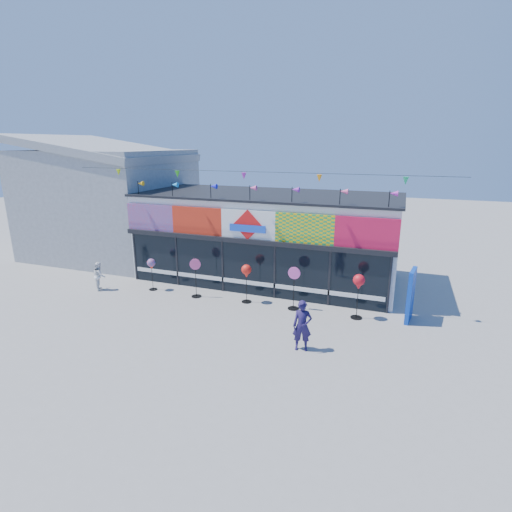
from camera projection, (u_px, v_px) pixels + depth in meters
The scene contains 11 objects.
ground at pixel (214, 326), 14.39m from camera, with size 80.00×80.00×0.00m, color gray.
kite_shop at pixel (267, 236), 19.20m from camera, with size 16.00×5.70×5.31m.
neighbour_building at pixel (110, 200), 23.16m from camera, with size 8.18×7.20×6.87m.
blue_sign at pixel (411, 295), 14.63m from camera, with size 0.30×1.00×1.98m.
spinner_0 at pixel (151, 265), 17.70m from camera, with size 0.37×0.37×1.45m.
spinner_1 at pixel (196, 277), 16.94m from camera, with size 0.47×0.43×1.70m.
spinner_2 at pixel (246, 272), 16.26m from camera, with size 0.41×0.41×1.63m.
spinner_3 at pixel (294, 287), 15.67m from camera, with size 0.49×0.44×1.75m.
spinner_4 at pixel (359, 283), 14.72m from camera, with size 0.44×0.44×1.74m.
adult_man at pixel (302, 326), 12.57m from camera, with size 0.60×0.40×1.65m, color #1F1645.
child at pixel (99, 276), 17.89m from camera, with size 0.62×0.36×1.28m, color white.
Camera 1 is at (5.96, -11.82, 6.37)m, focal length 28.00 mm.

